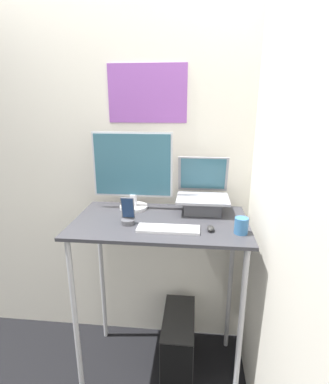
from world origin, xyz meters
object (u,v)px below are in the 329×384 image
laptop (203,199)px  monitor (133,172)px  mouse (210,228)px  cell_phone (128,217)px  computer_tower (178,341)px  keyboard (168,229)px

laptop → monitor: monitor is taller
mouse → monitor: bearing=147.3°
cell_phone → computer_tower: cell_phone is taller
keyboard → mouse: (0.23, 0.01, 0.01)m
keyboard → mouse: 0.23m
mouse → computer_tower: size_ratio=0.14×
laptop → mouse: laptop is taller
computer_tower → keyboard: bearing=-108.4°
monitor → cell_phone: 0.34m
mouse → laptop: bearing=97.4°
keyboard → computer_tower: (0.06, 0.18, -0.94)m
laptop → keyboard: 0.39m
laptop → computer_tower: bearing=-131.2°
laptop → keyboard: laptop is taller
cell_phone → computer_tower: size_ratio=0.33×
laptop → mouse: size_ratio=5.15×
keyboard → mouse: size_ratio=5.30×
mouse → cell_phone: size_ratio=0.41×
laptop → computer_tower: 1.03m
laptop → cell_phone: size_ratio=2.09×
monitor → computer_tower: (0.32, -0.16, -1.18)m
laptop → cell_phone: laptop is taller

